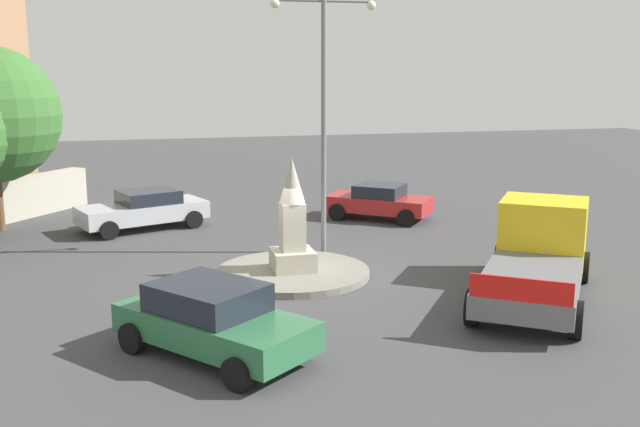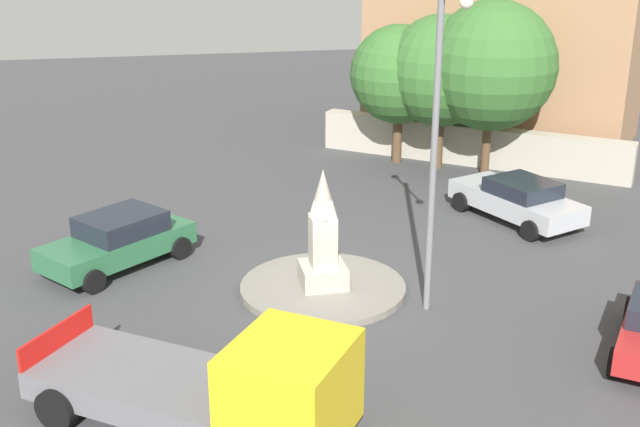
# 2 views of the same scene
# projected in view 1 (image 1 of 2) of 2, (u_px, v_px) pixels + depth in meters

# --- Properties ---
(ground_plane) EXTENTS (80.00, 80.00, 0.00)m
(ground_plane) POSITION_uv_depth(u_px,v_px,m) (293.00, 276.00, 20.34)
(ground_plane) COLOR #424244
(traffic_island) EXTENTS (4.28, 4.28, 0.18)m
(traffic_island) POSITION_uv_depth(u_px,v_px,m) (293.00, 273.00, 20.32)
(traffic_island) COLOR gray
(traffic_island) RESTS_ON ground
(monument) EXTENTS (1.14, 1.14, 3.11)m
(monument) POSITION_uv_depth(u_px,v_px,m) (292.00, 225.00, 20.04)
(monument) COLOR #B2AA99
(monument) RESTS_ON traffic_island
(streetlamp) EXTENTS (3.20, 0.28, 8.00)m
(streetlamp) POSITION_uv_depth(u_px,v_px,m) (324.00, 97.00, 21.92)
(streetlamp) COLOR slate
(streetlamp) RESTS_ON ground
(car_silver_waiting) EXTENTS (4.77, 3.25, 1.39)m
(car_silver_waiting) POSITION_uv_depth(u_px,v_px,m) (144.00, 209.00, 26.01)
(car_silver_waiting) COLOR #B7BABF
(car_silver_waiting) RESTS_ON ground
(car_green_near_island) EXTENTS (4.04, 4.40, 1.49)m
(car_green_near_island) POSITION_uv_depth(u_px,v_px,m) (213.00, 319.00, 14.61)
(car_green_near_island) COLOR #2D6B42
(car_green_near_island) RESTS_ON ground
(car_red_parked_right) EXTENTS (4.08, 3.71, 1.34)m
(car_red_parked_right) POSITION_uv_depth(u_px,v_px,m) (379.00, 201.00, 27.64)
(car_red_parked_right) COLOR #B22323
(car_red_parked_right) RESTS_ON ground
(truck_yellow_approaching) EXTENTS (5.38, 6.31, 2.21)m
(truck_yellow_approaching) POSITION_uv_depth(u_px,v_px,m) (538.00, 254.00, 18.67)
(truck_yellow_approaching) COLOR yellow
(truck_yellow_approaching) RESTS_ON ground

